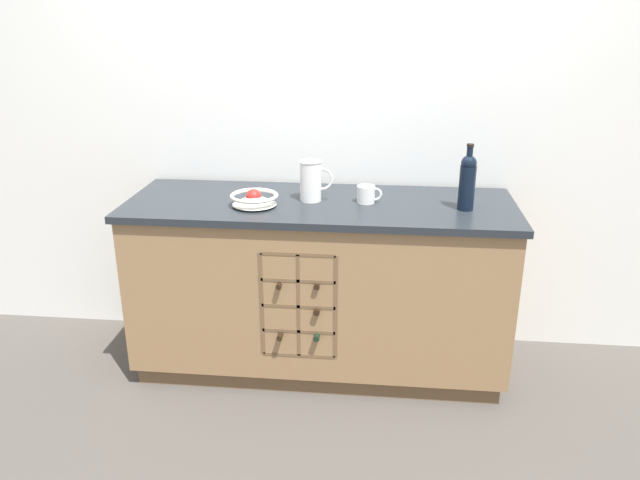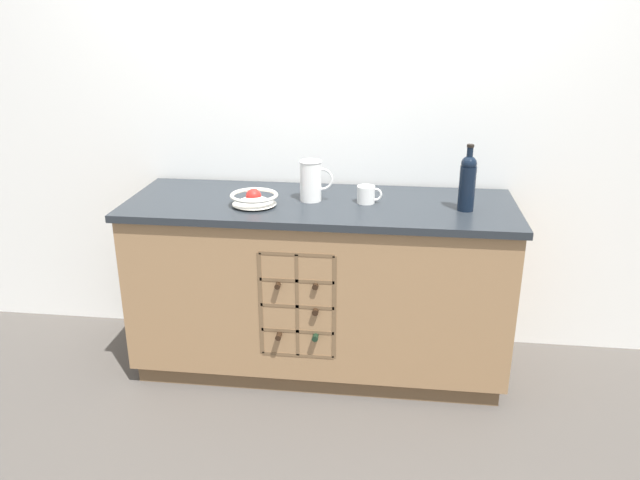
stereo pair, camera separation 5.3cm
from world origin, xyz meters
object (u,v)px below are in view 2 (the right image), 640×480
white_pitcher (311,180)px  standing_wine_bottle (467,181)px  fruit_bowl (254,198)px  ceramic_mug (367,194)px

white_pitcher → standing_wine_bottle: size_ratio=0.64×
fruit_bowl → white_pitcher: size_ratio=1.15×
fruit_bowl → ceramic_mug: (0.53, 0.11, 0.00)m
ceramic_mug → standing_wine_bottle: size_ratio=0.39×
fruit_bowl → white_pitcher: bearing=24.3°
white_pitcher → standing_wine_bottle: (0.74, -0.07, 0.04)m
white_pitcher → standing_wine_bottle: 0.74m
white_pitcher → ceramic_mug: bearing=-1.5°
fruit_bowl → ceramic_mug: ceramic_mug is taller
fruit_bowl → standing_wine_bottle: standing_wine_bottle is taller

